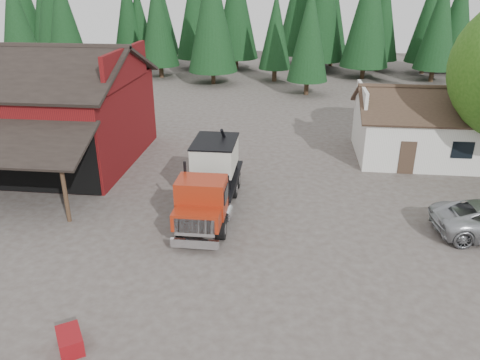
# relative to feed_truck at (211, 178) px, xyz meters

# --- Properties ---
(ground) EXTENTS (120.00, 120.00, 0.00)m
(ground) POSITION_rel_feed_truck_xyz_m (-0.93, -4.03, -1.72)
(ground) COLOR #473E38
(ground) RESTS_ON ground
(red_barn) EXTENTS (12.80, 13.63, 7.18)m
(red_barn) POSITION_rel_feed_truck_xyz_m (-11.93, 5.88, 0.97)
(red_barn) COLOR maroon
(red_barn) RESTS_ON ground
(farmhouse) EXTENTS (8.60, 6.42, 4.65)m
(farmhouse) POSITION_rel_feed_truck_xyz_m (12.07, 8.97, -0.05)
(farmhouse) COLOR silver
(farmhouse) RESTS_ON ground
(conifer_backdrop) EXTENTS (76.00, 16.00, 16.00)m
(conifer_backdrop) POSITION_rel_feed_truck_xyz_m (-0.93, 37.97, -1.72)
(conifer_backdrop) COLOR black
(conifer_backdrop) RESTS_ON ground
(near_pine_a) EXTENTS (4.40, 4.40, 11.40)m
(near_pine_a) POSITION_rel_feed_truck_xyz_m (-22.93, 23.97, 4.67)
(near_pine_a) COLOR #382619
(near_pine_a) RESTS_ON ground
(near_pine_b) EXTENTS (3.96, 3.96, 10.40)m
(near_pine_b) POSITION_rel_feed_truck_xyz_m (5.07, 25.97, 4.17)
(near_pine_b) COLOR #382619
(near_pine_b) RESTS_ON ground
(near_pine_d) EXTENTS (5.28, 5.28, 13.40)m
(near_pine_d) POSITION_rel_feed_truck_xyz_m (-4.93, 29.97, 5.67)
(near_pine_d) COLOR #382619
(near_pine_d) RESTS_ON ground
(feed_truck) EXTENTS (2.42, 8.15, 3.68)m
(feed_truck) POSITION_rel_feed_truck_xyz_m (0.00, 0.00, 0.00)
(feed_truck) COLOR black
(feed_truck) RESTS_ON ground
(equip_box) EXTENTS (1.19, 1.30, 0.60)m
(equip_box) POSITION_rel_feed_truck_xyz_m (-2.76, -9.89, -1.42)
(equip_box) COLOR maroon
(equip_box) RESTS_ON ground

